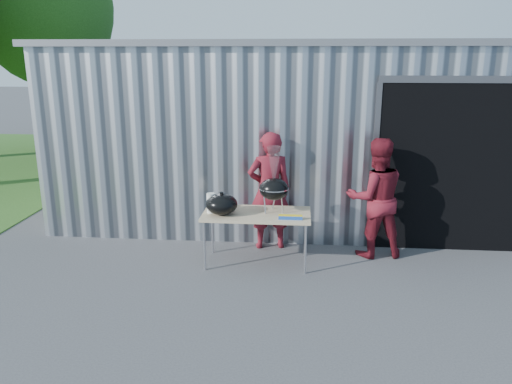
# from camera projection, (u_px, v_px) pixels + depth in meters

# --- Properties ---
(ground) EXTENTS (80.00, 80.00, 0.00)m
(ground) POSITION_uv_depth(u_px,v_px,m) (222.00, 290.00, 6.32)
(ground) COLOR #444446
(building) EXTENTS (8.20, 6.20, 3.10)m
(building) POSITION_uv_depth(u_px,v_px,m) (299.00, 123.00, 10.24)
(building) COLOR silver
(building) RESTS_ON ground
(tree_far) EXTENTS (3.90, 3.90, 6.46)m
(tree_far) POSITION_uv_depth(u_px,v_px,m) (44.00, 7.00, 14.39)
(tree_far) COLOR #442D19
(tree_far) RESTS_ON ground
(folding_table) EXTENTS (1.50, 0.75, 0.75)m
(folding_table) POSITION_uv_depth(u_px,v_px,m) (257.00, 215.00, 6.98)
(folding_table) COLOR tan
(folding_table) RESTS_ON ground
(kettle_grill) EXTENTS (0.42, 0.42, 0.93)m
(kettle_grill) POSITION_uv_depth(u_px,v_px,m) (274.00, 183.00, 6.90)
(kettle_grill) COLOR black
(kettle_grill) RESTS_ON folding_table
(grill_lid) EXTENTS (0.44, 0.44, 0.32)m
(grill_lid) POSITION_uv_depth(u_px,v_px,m) (222.00, 204.00, 6.88)
(grill_lid) COLOR black
(grill_lid) RESTS_ON folding_table
(paper_towels) EXTENTS (0.12, 0.12, 0.28)m
(paper_towels) POSITION_uv_depth(u_px,v_px,m) (211.00, 203.00, 6.94)
(paper_towels) COLOR white
(paper_towels) RESTS_ON folding_table
(white_tub) EXTENTS (0.20, 0.15, 0.10)m
(white_tub) POSITION_uv_depth(u_px,v_px,m) (220.00, 204.00, 7.20)
(white_tub) COLOR white
(white_tub) RESTS_ON folding_table
(foil_box) EXTENTS (0.32, 0.05, 0.06)m
(foil_box) POSITION_uv_depth(u_px,v_px,m) (290.00, 217.00, 6.68)
(foil_box) COLOR #1A49AB
(foil_box) RESTS_ON folding_table
(person_cook) EXTENTS (0.73, 0.55, 1.80)m
(person_cook) POSITION_uv_depth(u_px,v_px,m) (269.00, 191.00, 7.53)
(person_cook) COLOR maroon
(person_cook) RESTS_ON ground
(person_bystander) EXTENTS (0.95, 0.80, 1.76)m
(person_bystander) POSITION_uv_depth(u_px,v_px,m) (375.00, 198.00, 7.23)
(person_bystander) COLOR maroon
(person_bystander) RESTS_ON ground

